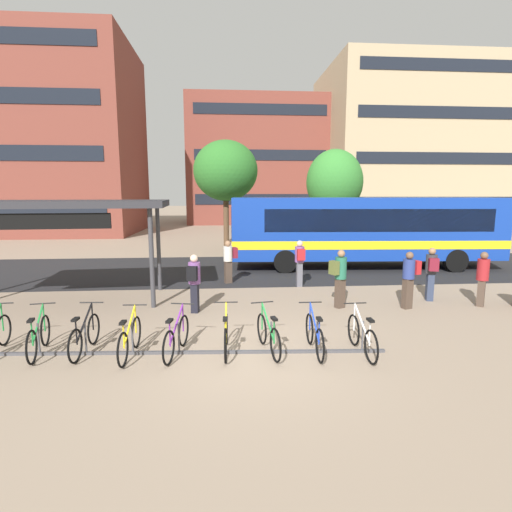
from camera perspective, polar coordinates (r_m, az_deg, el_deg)
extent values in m
plane|color=gray|center=(8.74, -0.24, -13.95)|extent=(200.00, 200.00, 0.00)
cube|color=#232326|center=(17.99, -2.51, -1.89)|extent=(80.00, 7.20, 0.01)
cube|color=#14389E|center=(18.83, 15.26, 3.96)|extent=(12.12, 3.19, 2.70)
cube|color=yellow|center=(18.89, 15.18, 1.99)|extent=(12.14, 3.21, 0.36)
cube|color=black|center=(17.98, -1.63, 7.65)|extent=(1.12, 2.35, 0.40)
cube|color=black|center=(18.03, -3.30, 4.91)|extent=(0.20, 2.19, 1.40)
cube|color=black|center=(17.71, 17.39, 4.87)|extent=(9.83, 0.59, 0.97)
cube|color=black|center=(20.07, 15.12, 5.42)|extent=(9.83, 0.59, 0.97)
cylinder|color=black|center=(17.15, 4.19, -0.77)|extent=(1.01, 0.35, 1.00)
cylinder|color=black|center=(19.42, 3.53, 0.39)|extent=(1.01, 0.35, 1.00)
cylinder|color=black|center=(19.34, 26.69, -0.60)|extent=(1.01, 0.35, 1.00)
cylinder|color=black|center=(21.38, 23.81, 0.43)|extent=(1.01, 0.35, 1.00)
cube|color=#47474C|center=(8.92, -10.93, -13.41)|extent=(8.86, 0.59, 0.06)
cylinder|color=#47474C|center=(9.75, -28.68, -10.42)|extent=(0.04, 0.04, 0.70)
cylinder|color=#47474C|center=(9.34, -23.21, -10.86)|extent=(0.04, 0.04, 0.70)
cylinder|color=#47474C|center=(9.03, -17.29, -11.22)|extent=(0.04, 0.04, 0.70)
cylinder|color=#47474C|center=(8.81, -10.99, -11.48)|extent=(0.04, 0.04, 0.70)
cylinder|color=#47474C|center=(8.70, -4.45, -11.61)|extent=(0.04, 0.04, 0.70)
cylinder|color=#47474C|center=(8.70, 2.18, -11.58)|extent=(0.04, 0.04, 0.70)
cylinder|color=#47474C|center=(8.81, 8.73, -11.41)|extent=(0.04, 0.04, 0.70)
cylinder|color=#47474C|center=(9.03, 15.02, -11.11)|extent=(0.04, 0.04, 0.70)
torus|color=black|center=(10.76, -32.41, -8.94)|extent=(0.10, 0.71, 0.70)
cylinder|color=#1E7F38|center=(10.65, -32.59, -7.36)|extent=(0.03, 0.03, 0.65)
cylinder|color=black|center=(10.58, -32.74, -5.72)|extent=(0.52, 0.07, 0.03)
torus|color=black|center=(10.27, -27.94, -9.39)|extent=(0.16, 0.70, 0.70)
torus|color=black|center=(9.34, -29.47, -11.31)|extent=(0.16, 0.70, 0.70)
cube|color=#1E7F38|center=(9.73, -28.78, -8.52)|extent=(0.18, 0.91, 0.58)
cylinder|color=#1E7F38|center=(9.35, -29.43, -9.58)|extent=(0.03, 0.03, 0.55)
cube|color=black|center=(9.27, -29.56, -8.03)|extent=(0.13, 0.23, 0.05)
cylinder|color=#1E7F38|center=(10.16, -28.10, -7.74)|extent=(0.04, 0.04, 0.65)
cylinder|color=black|center=(10.08, -28.24, -6.03)|extent=(0.52, 0.11, 0.03)
torus|color=black|center=(9.91, -22.23, -9.65)|extent=(0.07, 0.71, 0.70)
torus|color=black|center=(9.01, -24.48, -11.66)|extent=(0.07, 0.71, 0.70)
cube|color=black|center=(9.38, -23.37, -8.76)|extent=(0.07, 0.92, 0.58)
cylinder|color=black|center=(9.01, -24.34, -9.87)|extent=(0.03, 0.03, 0.55)
cube|color=black|center=(8.93, -24.46, -8.26)|extent=(0.11, 0.22, 0.05)
cylinder|color=black|center=(9.80, -22.38, -7.95)|extent=(0.03, 0.03, 0.65)
cylinder|color=black|center=(9.71, -22.49, -6.17)|extent=(0.52, 0.05, 0.03)
torus|color=black|center=(9.39, -16.77, -10.37)|extent=(0.07, 0.71, 0.70)
torus|color=black|center=(8.48, -18.54, -12.62)|extent=(0.07, 0.71, 0.70)
cube|color=yellow|center=(8.85, -17.67, -9.49)|extent=(0.07, 0.92, 0.58)
cylinder|color=yellow|center=(8.47, -18.44, -10.71)|extent=(0.03, 0.03, 0.55)
cube|color=black|center=(8.39, -18.53, -9.01)|extent=(0.11, 0.22, 0.05)
cylinder|color=yellow|center=(9.28, -16.89, -8.58)|extent=(0.03, 0.03, 0.65)
cylinder|color=black|center=(9.19, -16.98, -6.71)|extent=(0.52, 0.05, 0.03)
torus|color=black|center=(9.24, -10.33, -10.45)|extent=(0.18, 0.70, 0.70)
torus|color=black|center=(8.34, -12.40, -12.72)|extent=(0.18, 0.70, 0.70)
cube|color=#702893|center=(8.70, -11.33, -9.55)|extent=(0.21, 0.91, 0.58)
cylinder|color=#702893|center=(8.33, -12.24, -10.79)|extent=(0.04, 0.04, 0.55)
cube|color=black|center=(8.25, -12.30, -9.06)|extent=(0.14, 0.24, 0.05)
cylinder|color=#702893|center=(9.13, -10.42, -8.63)|extent=(0.04, 0.04, 0.65)
cylinder|color=black|center=(9.04, -10.48, -6.73)|extent=(0.52, 0.13, 0.03)
torus|color=black|center=(9.24, -4.25, -10.34)|extent=(0.06, 0.70, 0.70)
torus|color=black|center=(8.28, -4.39, -12.68)|extent=(0.06, 0.70, 0.70)
cube|color=yellow|center=(8.67, -4.34, -9.45)|extent=(0.05, 0.92, 0.58)
cylinder|color=yellow|center=(8.28, -4.40, -10.73)|extent=(0.03, 0.03, 0.55)
cube|color=black|center=(8.20, -4.42, -8.99)|extent=(0.11, 0.22, 0.05)
cylinder|color=yellow|center=(9.12, -4.28, -8.52)|extent=(0.03, 0.03, 0.65)
cylinder|color=black|center=(9.03, -4.30, -6.62)|extent=(0.52, 0.04, 0.03)
torus|color=black|center=(9.21, 0.84, -10.38)|extent=(0.17, 0.70, 0.70)
torus|color=black|center=(8.29, 2.80, -12.63)|extent=(0.17, 0.70, 0.70)
cube|color=#1E7F38|center=(8.66, 1.74, -9.46)|extent=(0.20, 0.91, 0.58)
cylinder|color=#1E7F38|center=(8.29, 2.60, -10.69)|extent=(0.03, 0.03, 0.55)
cube|color=black|center=(8.20, 2.62, -8.95)|extent=(0.14, 0.23, 0.05)
cylinder|color=#1E7F38|center=(9.09, 0.88, -8.55)|extent=(0.04, 0.04, 0.65)
cylinder|color=black|center=(9.00, 0.88, -6.64)|extent=(0.52, 0.12, 0.03)
torus|color=black|center=(9.29, 7.66, -10.29)|extent=(0.05, 0.70, 0.70)
torus|color=black|center=(8.36, 9.14, -12.57)|extent=(0.05, 0.70, 0.70)
cube|color=#1E3DB2|center=(8.73, 8.38, -9.39)|extent=(0.03, 0.92, 0.58)
cylinder|color=#1E3DB2|center=(8.35, 9.02, -10.63)|extent=(0.03, 0.03, 0.55)
cube|color=black|center=(8.27, 9.07, -8.91)|extent=(0.10, 0.22, 0.05)
cylinder|color=#1E3DB2|center=(9.17, 7.73, -8.47)|extent=(0.03, 0.03, 0.65)
cylinder|color=black|center=(9.08, 7.77, -6.58)|extent=(0.52, 0.03, 0.03)
torus|color=black|center=(9.40, 13.80, -10.23)|extent=(0.06, 0.70, 0.70)
torus|color=black|center=(8.51, 16.17, -12.41)|extent=(0.06, 0.70, 0.70)
cube|color=silver|center=(8.87, 14.96, -9.32)|extent=(0.06, 0.92, 0.58)
cylinder|color=silver|center=(8.51, 16.00, -10.51)|extent=(0.03, 0.03, 0.55)
cube|color=black|center=(8.43, 16.07, -8.82)|extent=(0.11, 0.22, 0.05)
cylinder|color=silver|center=(9.29, 13.91, -8.44)|extent=(0.03, 0.03, 0.65)
cylinder|color=black|center=(9.20, 13.99, -6.57)|extent=(0.52, 0.04, 0.03)
cylinder|color=#38383D|center=(12.17, -14.72, -0.35)|extent=(0.15, 0.15, 2.98)
cylinder|color=#38383D|center=(14.35, -13.78, 1.08)|extent=(0.15, 0.15, 2.98)
cube|color=#28282D|center=(13.75, -26.91, 6.69)|extent=(6.91, 3.48, 0.20)
cube|color=black|center=(12.58, -28.55, 4.38)|extent=(3.78, 0.34, 0.44)
cube|color=#565660|center=(14.74, 6.21, -2.60)|extent=(0.20, 0.26, 0.91)
cylinder|color=#7F4C93|center=(14.60, 6.26, 0.25)|extent=(0.34, 0.34, 0.57)
sphere|color=beige|center=(14.55, 6.29, 1.79)|extent=(0.22, 0.22, 0.22)
cube|color=#B21E23|center=(14.35, 6.47, 0.20)|extent=(0.28, 0.18, 0.40)
cube|color=black|center=(11.64, -8.74, -5.95)|extent=(0.24, 0.29, 0.85)
cylinder|color=#7F4C93|center=(11.47, -8.82, -2.40)|extent=(0.39, 0.39, 0.62)
sphere|color=beige|center=(11.39, -8.87, -0.33)|extent=(0.22, 0.22, 0.22)
cube|color=black|center=(11.22, -9.14, -2.51)|extent=(0.31, 0.22, 0.40)
cube|color=#47382D|center=(12.69, 20.86, -5.04)|extent=(0.31, 0.27, 0.91)
cylinder|color=navy|center=(12.53, 21.05, -1.73)|extent=(0.43, 0.43, 0.58)
sphere|color=brown|center=(12.47, 21.15, 0.07)|extent=(0.22, 0.22, 0.22)
cube|color=#B21E23|center=(12.71, 21.90, -1.51)|extent=(0.26, 0.32, 0.40)
cube|color=#47382D|center=(12.21, 11.93, -5.23)|extent=(0.32, 0.29, 0.89)
cylinder|color=#23664C|center=(12.04, 12.05, -1.69)|extent=(0.45, 0.45, 0.64)
sphere|color=#936B4C|center=(11.97, 12.12, 0.34)|extent=(0.22, 0.22, 0.22)
cube|color=#56602D|center=(11.87, 11.12, -1.66)|extent=(0.28, 0.33, 0.40)
cube|color=#47382D|center=(15.21, -4.01, -2.31)|extent=(0.31, 0.27, 0.85)
cylinder|color=beige|center=(15.09, -4.03, 0.32)|extent=(0.43, 0.43, 0.56)
sphere|color=#936B4C|center=(15.04, -4.05, 1.79)|extent=(0.22, 0.22, 0.22)
cube|color=maroon|center=(15.17, -3.11, 0.48)|extent=(0.26, 0.32, 0.40)
cube|color=#2D3851|center=(13.90, 23.62, -4.09)|extent=(0.26, 0.30, 0.88)
cylinder|color=#333338|center=(13.76, 23.82, -1.07)|extent=(0.41, 0.41, 0.61)
sphere|color=#936B4C|center=(13.70, 23.93, 0.63)|extent=(0.22, 0.22, 0.22)
cube|color=maroon|center=(13.50, 24.10, -1.14)|extent=(0.31, 0.24, 0.40)
cube|color=#47382D|center=(13.92, 29.52, -4.64)|extent=(0.32, 0.33, 0.81)
cylinder|color=maroon|center=(13.78, 29.76, -1.71)|extent=(0.48, 0.48, 0.64)
sphere|color=brown|center=(13.71, 29.90, 0.06)|extent=(0.22, 0.22, 0.22)
cube|color=navy|center=(14.03, 29.85, -1.41)|extent=(0.33, 0.31, 0.40)
cylinder|color=brown|center=(24.43, 10.98, 3.71)|extent=(0.32, 0.32, 2.43)
ellipsoid|color=#388433|center=(24.34, 11.18, 10.36)|extent=(3.31, 3.31, 3.81)
cylinder|color=brown|center=(23.49, -4.28, 4.59)|extent=(0.32, 0.32, 3.21)
ellipsoid|color=#2D7028|center=(23.45, -4.37, 12.09)|extent=(3.69, 3.69, 3.45)
cube|color=brown|center=(39.80, -30.21, 14.15)|extent=(18.16, 11.10, 15.57)
cube|color=tan|center=(48.80, 21.02, 14.21)|extent=(18.67, 13.92, 16.62)
cube|color=black|center=(42.33, 24.63, 6.97)|extent=(16.43, 0.06, 1.10)
cube|color=black|center=(42.44, 25.01, 12.58)|extent=(16.43, 0.06, 1.10)
cube|color=black|center=(42.96, 25.40, 18.10)|extent=(16.43, 0.06, 1.10)
cube|color=black|center=(43.86, 25.80, 23.44)|extent=(16.43, 0.06, 1.10)
cube|color=brown|center=(47.87, 0.10, 13.15)|extent=(15.64, 10.49, 13.70)
cube|color=black|center=(42.49, 0.68, 8.13)|extent=(13.76, 0.06, 1.10)
cube|color=black|center=(42.66, 0.69, 14.27)|extent=(13.76, 0.06, 1.10)
cube|color=black|center=(43.32, 0.70, 20.30)|extent=(13.76, 0.06, 1.10)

